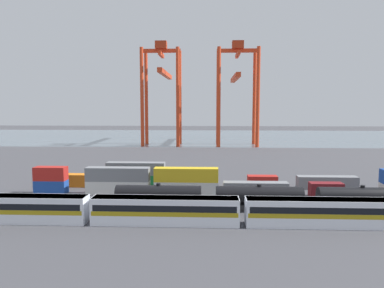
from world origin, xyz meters
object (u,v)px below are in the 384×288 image
Objects in this scene: freight_tank_row at (362,199)px; shipping_container_7 at (326,190)px; shipping_container_14 at (262,182)px; passenger_train at (165,209)px; shipping_container_11 at (136,181)px; gantry_crane_west at (162,83)px; gantry_crane_central at (237,84)px.

freight_tank_row is 13.10× the size of shipping_container_7.
freight_tank_row reaches higher than shipping_container_14.
passenger_train is 10.69× the size of shipping_container_14.
gantry_crane_west reaches higher than shipping_container_11.
gantry_crane_central is at bearing 96.00° from shipping_container_7.
shipping_container_7 is at bearing 31.91° from passenger_train.
freight_tank_row is 6.54× the size of shipping_container_11.
freight_tank_row is 116.10m from gantry_crane_west.
passenger_train reaches higher than shipping_container_11.
freight_tank_row is at bearing -66.63° from gantry_crane_west.
passenger_train is at bearing -69.37° from shipping_container_11.
shipping_container_7 is at bearing -84.00° from gantry_crane_central.
shipping_container_14 is 90.75m from gantry_crane_central.
shipping_container_11 is at bearing -86.50° from gantry_crane_west.
passenger_train is 115.19m from gantry_crane_central.
freight_tank_row is at bearing -83.19° from gantry_crane_central.
gantry_crane_central is at bearing -0.90° from gantry_crane_west.
gantry_crane_west is (-31.56, 87.63, 25.92)m from shipping_container_14.
gantry_crane_central is (32.60, -0.51, -0.53)m from gantry_crane_west.
gantry_crane_central reaches higher than shipping_container_14.
gantry_crane_central reaches higher than shipping_container_11.
freight_tank_row is at bearing -75.75° from shipping_container_7.
passenger_train reaches higher than shipping_container_7.
gantry_crane_central is (-12.36, 103.53, 24.66)m from freight_tank_row.
gantry_crane_west is at bearing 97.34° from passenger_train.
gantry_crane_west is (-42.43, 94.09, 25.92)m from shipping_container_7.
shipping_container_11 is 0.27× the size of gantry_crane_central.
gantry_crane_west is at bearing 114.27° from shipping_container_7.
shipping_container_14 is at bearing -90.68° from gantry_crane_central.
freight_tank_row is 21.19m from shipping_container_14.
shipping_container_11 is at bearing 110.63° from passenger_train.
freight_tank_row is 42.88m from shipping_container_11.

